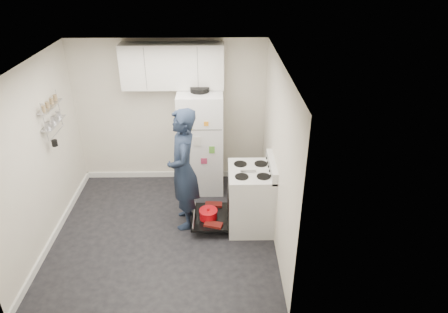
{
  "coord_description": "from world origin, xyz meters",
  "views": [
    {
      "loc": [
        0.8,
        -4.73,
        3.79
      ],
      "look_at": [
        0.89,
        0.39,
        1.05
      ],
      "focal_mm": 32.0,
      "sensor_mm": 36.0,
      "label": 1
    }
  ],
  "objects_px": {
    "open_oven_door": "(210,215)",
    "electric_range": "(250,199)",
    "person": "(183,170)",
    "refrigerator": "(201,141)"
  },
  "relations": [
    {
      "from": "open_oven_door",
      "to": "refrigerator",
      "type": "distance_m",
      "value": 1.32
    },
    {
      "from": "electric_range",
      "to": "person",
      "type": "bearing_deg",
      "value": 175.67
    },
    {
      "from": "open_oven_door",
      "to": "refrigerator",
      "type": "bearing_deg",
      "value": 97.33
    },
    {
      "from": "open_oven_door",
      "to": "electric_range",
      "type": "bearing_deg",
      "value": 1.74
    },
    {
      "from": "electric_range",
      "to": "refrigerator",
      "type": "height_order",
      "value": "refrigerator"
    },
    {
      "from": "electric_range",
      "to": "person",
      "type": "xyz_separation_m",
      "value": [
        -0.96,
        0.07,
        0.46
      ]
    },
    {
      "from": "electric_range",
      "to": "person",
      "type": "height_order",
      "value": "person"
    },
    {
      "from": "electric_range",
      "to": "person",
      "type": "distance_m",
      "value": 1.07
    },
    {
      "from": "open_oven_door",
      "to": "person",
      "type": "relative_size",
      "value": 0.38
    },
    {
      "from": "refrigerator",
      "to": "person",
      "type": "xyz_separation_m",
      "value": [
        -0.22,
        -1.03,
        0.05
      ]
    }
  ]
}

